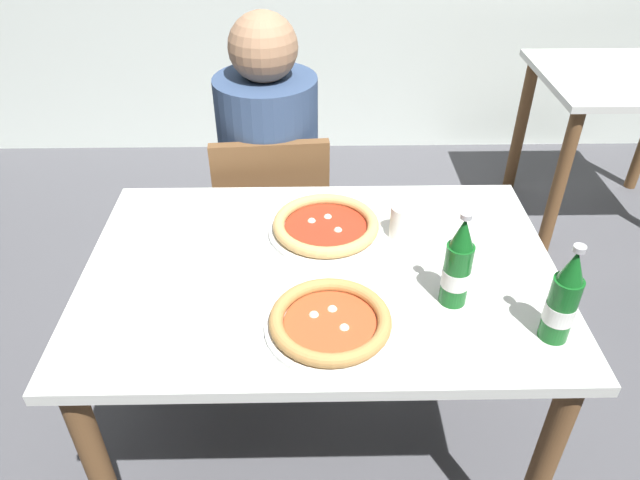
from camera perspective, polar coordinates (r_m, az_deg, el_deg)
ground_plane at (r=2.06m, az=0.03°, el=-19.14°), size 8.00×8.00×0.00m
dining_table_main at (r=1.59m, az=0.03°, el=-5.88°), size 1.20×0.80×0.75m
chair_behind_table at (r=2.17m, az=-4.52°, el=1.84°), size 0.43×0.43×0.85m
diner_seated at (r=2.15m, az=-4.73°, el=4.83°), size 0.34×0.34×1.21m
dining_table_background at (r=3.10m, az=27.09°, el=11.23°), size 0.80×0.70×0.75m
pizza_margherita_near at (r=1.62m, az=0.57°, el=1.32°), size 0.32×0.32×0.04m
pizza_marinara_far at (r=1.33m, az=0.99°, el=-7.91°), size 0.29×0.29×0.04m
beer_bottle_left at (r=1.36m, az=22.30°, el=-5.40°), size 0.07×0.07×0.25m
beer_bottle_center at (r=1.38m, az=13.08°, el=-2.46°), size 0.07×0.07×0.25m
napkin_with_cutlery at (r=1.71m, az=-14.51°, el=1.27°), size 0.23×0.23×0.01m
paper_cup at (r=1.61m, az=8.01°, el=1.76°), size 0.07×0.07×0.09m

